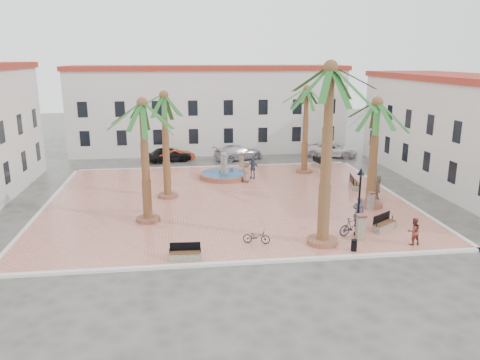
{
  "coord_description": "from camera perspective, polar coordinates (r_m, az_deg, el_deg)",
  "views": [
    {
      "loc": [
        -3.27,
        -33.16,
        10.44
      ],
      "look_at": [
        1.0,
        0.0,
        1.6
      ],
      "focal_mm": 35.0,
      "sensor_mm": 36.0,
      "label": 1
    }
  ],
  "objects": [
    {
      "name": "pedestrian_north",
      "position": [
        39.61,
        -8.87,
        0.84
      ],
      "size": [
        0.75,
        1.16,
        1.7
      ],
      "primitive_type": "imported",
      "rotation": [
        0.0,
        0.0,
        1.46
      ],
      "color": "#515257",
      "rests_on": "plaza"
    },
    {
      "name": "pedestrian_fountain_b",
      "position": [
        40.64,
        1.53,
        1.47
      ],
      "size": [
        1.16,
        0.88,
        1.84
      ],
      "primitive_type": "imported",
      "rotation": [
        0.0,
        0.0,
        -0.46
      ],
      "color": "#38445C",
      "rests_on": "plaza"
    },
    {
      "name": "fountain",
      "position": [
        41.04,
        -1.94,
        0.72
      ],
      "size": [
        4.36,
        4.36,
        2.25
      ],
      "color": "#9B5943",
      "rests_on": "plaza"
    },
    {
      "name": "palm_e",
      "position": [
        33.16,
        16.29,
        7.53
      ],
      "size": [
        5.62,
        5.62,
        7.71
      ],
      "color": "#9B5943",
      "rests_on": "plaza"
    },
    {
      "name": "car_black",
      "position": [
        48.37,
        -8.66,
        3.11
      ],
      "size": [
        4.86,
        2.98,
        1.54
      ],
      "primitive_type": "imported",
      "rotation": [
        0.0,
        0.0,
        1.84
      ],
      "color": "black",
      "rests_on": "ground"
    },
    {
      "name": "cyclist_b",
      "position": [
        28.16,
        20.41,
        -5.87
      ],
      "size": [
        0.84,
        0.69,
        1.59
      ],
      "primitive_type": "imported",
      "rotation": [
        0.0,
        0.0,
        3.27
      ],
      "color": "maroon",
      "rests_on": "plaza"
    },
    {
      "name": "car_red",
      "position": [
        48.63,
        -7.87,
        3.05
      ],
      "size": [
        4.14,
        2.71,
        1.29
      ],
      "primitive_type": "imported",
      "rotation": [
        0.0,
        0.0,
        1.95
      ],
      "color": "#A63316",
      "rests_on": "ground"
    },
    {
      "name": "bollard_e",
      "position": [
        33.47,
        15.63,
        -2.47
      ],
      "size": [
        0.56,
        0.56,
        1.28
      ],
      "rotation": [
        0.0,
        0.0,
        0.25
      ],
      "color": "gray",
      "rests_on": "plaza"
    },
    {
      "name": "building_east",
      "position": [
        42.57,
        26.0,
        5.32
      ],
      "size": [
        7.4,
        26.4,
        9.0
      ],
      "rotation": [
        0.0,
        0.0,
        1.57
      ],
      "color": "silver",
      "rests_on": "ground"
    },
    {
      "name": "kerb_s",
      "position": [
        24.67,
        0.97,
        -10.01
      ],
      "size": [
        26.3,
        0.3,
        0.16
      ],
      "primitive_type": "cube",
      "color": "silver",
      "rests_on": "ground"
    },
    {
      "name": "litter_bin",
      "position": [
        26.5,
        13.73,
        -7.73
      ],
      "size": [
        0.33,
        0.33,
        0.64
      ],
      "primitive_type": "cylinder",
      "color": "black",
      "rests_on": "plaza"
    },
    {
      "name": "cyclist_a",
      "position": [
        30.0,
        14.24,
        -3.78
      ],
      "size": [
        0.78,
        0.6,
        1.92
      ],
      "primitive_type": "imported",
      "rotation": [
        0.0,
        0.0,
        2.93
      ],
      "color": "#353750",
      "rests_on": "plaza"
    },
    {
      "name": "pedestrian_fountain_a",
      "position": [
        39.37,
        0.8,
        1.01
      ],
      "size": [
        0.91,
        0.62,
        1.79
      ],
      "primitive_type": "imported",
      "rotation": [
        0.0,
        0.0,
        -0.05
      ],
      "color": "#836A57",
      "rests_on": "plaza"
    },
    {
      "name": "palm_nw",
      "position": [
        34.53,
        -9.23,
        8.79
      ],
      "size": [
        4.93,
        4.93,
        7.96
      ],
      "color": "#9B5943",
      "rests_on": "plaza"
    },
    {
      "name": "plaza",
      "position": [
        34.89,
        -1.63,
        -2.48
      ],
      "size": [
        26.0,
        22.0,
        0.15
      ],
      "primitive_type": "cube",
      "color": "#DE826C",
      "rests_on": "ground"
    },
    {
      "name": "palm_sw",
      "position": [
        29.4,
        -11.77,
        7.54
      ],
      "size": [
        5.05,
        5.05,
        7.92
      ],
      "color": "#9B5943",
      "rests_on": "plaza"
    },
    {
      "name": "kerb_e",
      "position": [
        38.36,
        18.08,
        -1.61
      ],
      "size": [
        0.3,
        22.3,
        0.16
      ],
      "primitive_type": "cube",
      "color": "silver",
      "rests_on": "ground"
    },
    {
      "name": "kerb_n",
      "position": [
        45.47,
        -3.02,
        1.62
      ],
      "size": [
        26.3,
        0.3,
        0.16
      ],
      "primitive_type": "cube",
      "color": "silver",
      "rests_on": "ground"
    },
    {
      "name": "car_silver",
      "position": [
        48.84,
        -0.21,
        3.38
      ],
      "size": [
        5.63,
        3.86,
        1.51
      ],
      "primitive_type": "imported",
      "rotation": [
        0.0,
        0.0,
        1.94
      ],
      "color": "silver",
      "rests_on": "ground"
    },
    {
      "name": "ground",
      "position": [
        34.91,
        -1.63,
        -2.59
      ],
      "size": [
        120.0,
        120.0,
        0.0
      ],
      "primitive_type": "plane",
      "color": "#56544F",
      "rests_on": "ground"
    },
    {
      "name": "lamppost_e",
      "position": [
        40.03,
        15.89,
        2.9
      ],
      "size": [
        0.39,
        0.39,
        3.57
      ],
      "color": "black",
      "rests_on": "plaza"
    },
    {
      "name": "palm_ne",
      "position": [
        42.31,
        8.11,
        9.83
      ],
      "size": [
        4.86,
        4.86,
        7.89
      ],
      "color": "#9B5943",
      "rests_on": "plaza"
    },
    {
      "name": "lamppost_s",
      "position": [
        28.0,
        14.4,
        -1.21
      ],
      "size": [
        0.45,
        0.45,
        4.11
      ],
      "color": "black",
      "rests_on": "plaza"
    },
    {
      "name": "bench_ne",
      "position": [
        45.65,
        9.56,
        1.93
      ],
      "size": [
        0.86,
        1.91,
        0.97
      ],
      "rotation": [
        0.0,
        0.0,
        1.74
      ],
      "color": "gray",
      "rests_on": "plaza"
    },
    {
      "name": "bollard_n",
      "position": [
        44.98,
        0.19,
        2.45
      ],
      "size": [
        0.53,
        0.53,
        1.28
      ],
      "rotation": [
        0.0,
        0.0,
        0.17
      ],
      "color": "gray",
      "rests_on": "plaza"
    },
    {
      "name": "pedestrian_east",
      "position": [
        36.14,
        16.35,
        -0.81
      ],
      "size": [
        0.78,
        1.79,
        1.86
      ],
      "primitive_type": "imported",
      "rotation": [
        0.0,
        0.0,
        -1.71
      ],
      "color": "gray",
      "rests_on": "plaza"
    },
    {
      "name": "bicycle_b",
      "position": [
        28.62,
        13.55,
        -5.52
      ],
      "size": [
        1.89,
        0.99,
        1.1
      ],
      "primitive_type": "imported",
      "rotation": [
        0.0,
        0.0,
        1.85
      ],
      "color": "black",
      "rests_on": "plaza"
    },
    {
      "name": "building_north",
      "position": [
        53.55,
        -3.84,
        8.7
      ],
      "size": [
        30.4,
        7.4,
        9.5
      ],
      "color": "silver",
      "rests_on": "ground"
    },
    {
      "name": "bicycle_a",
      "position": [
        26.71,
        2.02,
        -6.91
      ],
      "size": [
        1.65,
        0.94,
        0.82
      ],
      "primitive_type": "imported",
      "rotation": [
        0.0,
        0.0,
        1.3
      ],
      "color": "black",
      "rests_on": "plaza"
    },
    {
      "name": "bench_s",
      "position": [
        24.89,
        -6.69,
        -9.08
      ],
      "size": [
        1.72,
        0.6,
        0.89
      ],
      "rotation": [
        0.0,
        0.0,
        -0.05
      ],
      "color": "gray",
      "rests_on": "plaza"
    },
    {
      "name": "bollard_se",
      "position": [
        27.98,
        14.48,
        -5.53
      ],
      "size": [
        0.57,
        0.57,
        1.52
      ],
      "rotation": [
        0.0,
        0.0,
        -0.06
      ],
      "color": "gray",
      "rests_on": "plaza"
    },
    {
      "name": "car_white",
      "position": [
        51.36,
        11.1,
        3.67
      ],
      "size": [
        5.98,
        4.08,
        1.52
      ],
      "primitive_type": "imported",
      "rotation": [
        0.0,
        0.0,
        1.26
      ],
      "color": "silver",
      "rests_on": "ground"
    },
    {
      "name": "bench_se",
      "position": [
        30.1,
        17.15,
        -5.31
      ],
      "size": [
        1.86,
        1.51,
        0.98
      ],
      "rotation": [
        0.0,
        0.0,
        0.59
      ],
      "color": "gray",
      "rests_on": "plaza"
    },
    {
      "name": "bench_e",
      "position": [
        38.86,
        13.74,
        -0.52
      ],
      "size": [
        0.99,
        2.08,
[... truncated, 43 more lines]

